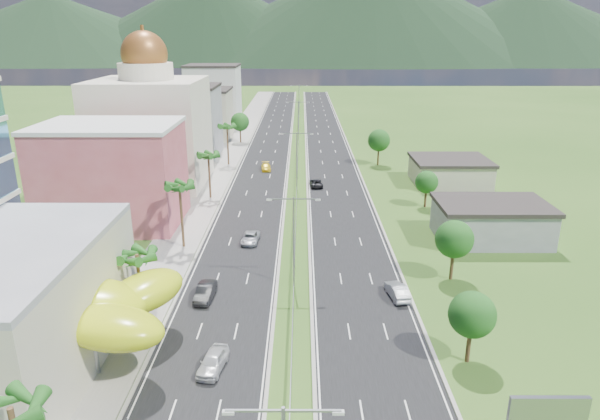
{
  "coord_description": "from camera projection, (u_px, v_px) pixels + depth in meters",
  "views": [
    {
      "loc": [
        0.9,
        -46.82,
        28.62
      ],
      "look_at": [
        0.7,
        17.42,
        7.0
      ],
      "focal_mm": 32.0,
      "sensor_mm": 36.0,
      "label": 1
    }
  ],
  "objects": [
    {
      "name": "lime_canopy",
      "position": [
        70.0,
        306.0,
        48.17
      ],
      "size": [
        18.0,
        15.0,
        7.4
      ],
      "color": "#B5C613",
      "rests_on": "ground"
    },
    {
      "name": "palm_tree_b",
      "position": [
        137.0,
        259.0,
        53.19
      ],
      "size": [
        3.6,
        3.6,
        8.1
      ],
      "color": "#47301C",
      "rests_on": "ground"
    },
    {
      "name": "car_silver_mid_left",
      "position": [
        251.0,
        238.0,
        75.72
      ],
      "size": [
        2.61,
        5.04,
        1.36
      ],
      "primitive_type": "imported",
      "rotation": [
        0.0,
        0.0,
        -0.07
      ],
      "color": "#A0A3A7",
      "rests_on": "road_left"
    },
    {
      "name": "leafy_tree_rd",
      "position": [
        379.0,
        140.0,
        118.02
      ],
      "size": [
        4.9,
        4.9,
        8.05
      ],
      "color": "#47301C",
      "rests_on": "ground"
    },
    {
      "name": "leafy_tree_ra",
      "position": [
        472.0,
        315.0,
        47.19
      ],
      "size": [
        4.2,
        4.2,
        6.9
      ],
      "color": "#47301C",
      "rests_on": "ground"
    },
    {
      "name": "midrise_grey",
      "position": [
        184.0,
        122.0,
        126.85
      ],
      "size": [
        16.0,
        15.0,
        16.0
      ],
      "primitive_type": "cube",
      "color": "gray",
      "rests_on": "ground"
    },
    {
      "name": "palm_tree_c",
      "position": [
        180.0,
        188.0,
        71.69
      ],
      "size": [
        3.6,
        3.6,
        9.6
      ],
      "color": "#47301C",
      "rests_on": "ground"
    },
    {
      "name": "shed_near",
      "position": [
        491.0,
        223.0,
        76.32
      ],
      "size": [
        15.0,
        10.0,
        5.0
      ],
      "primitive_type": "cube",
      "color": "gray",
      "rests_on": "ground"
    },
    {
      "name": "palm_tree_a",
      "position": [
        11.0,
        415.0,
        30.14
      ],
      "size": [
        3.6,
        3.6,
        9.1
      ],
      "color": "#47301C",
      "rests_on": "ground"
    },
    {
      "name": "pink_shophouse",
      "position": [
        113.0,
        176.0,
        81.52
      ],
      "size": [
        20.0,
        15.0,
        15.0
      ],
      "primitive_type": "cube",
      "color": "#B64A53",
      "rests_on": "ground"
    },
    {
      "name": "billboard",
      "position": [
        547.0,
        420.0,
        34.98
      ],
      "size": [
        5.2,
        0.35,
        6.2
      ],
      "color": "gray",
      "rests_on": "ground"
    },
    {
      "name": "leafy_tree_rc",
      "position": [
        427.0,
        182.0,
        89.96
      ],
      "size": [
        3.85,
        3.85,
        6.33
      ],
      "color": "#47301C",
      "rests_on": "ground"
    },
    {
      "name": "midrise_white",
      "position": [
        214.0,
        96.0,
        169.18
      ],
      "size": [
        16.0,
        15.0,
        18.0
      ],
      "primitive_type": "cube",
      "color": "silver",
      "rests_on": "ground"
    },
    {
      "name": "car_dark_far_right",
      "position": [
        316.0,
        183.0,
        102.99
      ],
      "size": [
        2.71,
        5.15,
        1.38
      ],
      "primitive_type": "imported",
      "rotation": [
        0.0,
        0.0,
        3.23
      ],
      "color": "black",
      "rests_on": "road_right"
    },
    {
      "name": "midrise_beige",
      "position": [
        201.0,
        115.0,
        148.18
      ],
      "size": [
        16.0,
        15.0,
        13.0
      ],
      "primitive_type": "cube",
      "color": "#B5AE95",
      "rests_on": "ground"
    },
    {
      "name": "streetlight_median_d",
      "position": [
        298.0,
        118.0,
        141.39
      ],
      "size": [
        6.04,
        0.25,
        11.0
      ],
      "color": "gray",
      "rests_on": "ground"
    },
    {
      "name": "road_left",
      "position": [
        269.0,
        146.0,
        138.82
      ],
      "size": [
        11.0,
        260.0,
        0.04
      ],
      "primitive_type": "cube",
      "color": "black",
      "rests_on": "ground"
    },
    {
      "name": "sidewalk_left",
      "position": [
        233.0,
        146.0,
        138.83
      ],
      "size": [
        7.0,
        260.0,
        0.12
      ],
      "primitive_type": "cube",
      "color": "gray",
      "rests_on": "ground"
    },
    {
      "name": "leafy_tree_lfar",
      "position": [
        240.0,
        122.0,
        141.81
      ],
      "size": [
        4.9,
        4.9,
        8.05
      ],
      "color": "#47301C",
      "rests_on": "ground"
    },
    {
      "name": "road_right",
      "position": [
        327.0,
        146.0,
        138.77
      ],
      "size": [
        11.0,
        260.0,
        0.04
      ],
      "primitive_type": "cube",
      "color": "black",
      "rests_on": "ground"
    },
    {
      "name": "median_guardrail",
      "position": [
        298.0,
        160.0,
        121.54
      ],
      "size": [
        0.1,
        216.06,
        0.76
      ],
      "color": "gray",
      "rests_on": "ground"
    },
    {
      "name": "streetlight_median_b",
      "position": [
        294.0,
        233.0,
        60.83
      ],
      "size": [
        6.04,
        0.25,
        11.0
      ],
      "color": "gray",
      "rests_on": "ground"
    },
    {
      "name": "shed_far",
      "position": [
        450.0,
        172.0,
        104.84
      ],
      "size": [
        14.0,
        12.0,
        4.4
      ],
      "primitive_type": "cube",
      "color": "#B5AE95",
      "rests_on": "ground"
    },
    {
      "name": "car_yellow_far_left",
      "position": [
        266.0,
        167.0,
        114.97
      ],
      "size": [
        2.47,
        5.04,
        1.41
      ],
      "primitive_type": "imported",
      "rotation": [
        0.0,
        0.0,
        0.1
      ],
      "color": "gold",
      "rests_on": "road_left"
    },
    {
      "name": "mountain_ridge",
      "position": [
        367.0,
        64.0,
        479.83
      ],
      "size": [
        860.0,
        140.0,
        90.0
      ],
      "primitive_type": null,
      "color": "black",
      "rests_on": "ground"
    },
    {
      "name": "palm_tree_e",
      "position": [
        227.0,
        128.0,
        117.24
      ],
      "size": [
        3.6,
        3.6,
        9.4
      ],
      "color": "#47301C",
      "rests_on": "ground"
    },
    {
      "name": "leafy_tree_rb",
      "position": [
        454.0,
        239.0,
        63.17
      ],
      "size": [
        4.55,
        4.55,
        7.47
      ],
      "color": "#47301C",
      "rests_on": "ground"
    },
    {
      "name": "streetlight_median_e",
      "position": [
        299.0,
        97.0,
        184.04
      ],
      "size": [
        6.04,
        0.25,
        11.0
      ],
      "color": "gray",
      "rests_on": "ground"
    },
    {
      "name": "domed_building",
      "position": [
        151.0,
        126.0,
        102.09
      ],
      "size": [
        20.0,
        20.0,
        28.7
      ],
      "color": "beige",
      "rests_on": "ground"
    },
    {
      "name": "car_silver_right",
      "position": [
        397.0,
        291.0,
        60.05
      ],
      "size": [
        2.47,
        5.11,
        1.61
      ],
      "primitive_type": "imported",
      "rotation": [
        0.0,
        0.0,
        3.3
      ],
      "color": "#A0A2A8",
      "rests_on": "road_right"
    },
    {
      "name": "car_dark_left",
      "position": [
        205.0,
        292.0,
        59.78
      ],
      "size": [
        2.04,
        5.09,
        1.65
      ],
      "primitive_type": "imported",
      "rotation": [
        0.0,
        0.0,
        -0.06
      ],
      "color": "black",
      "rests_on": "road_left"
    },
    {
      "name": "palm_tree_d",
      "position": [
        208.0,
        157.0,
        93.79
      ],
      "size": [
        3.6,
        3.6,
        8.6
      ],
      "color": "#47301C",
      "rests_on": "ground"
    },
    {
      "name": "car_white_near_left",
      "position": [
        213.0,
        361.0,
        47.25
      ],
      "size": [
        2.7,
        5.03,
        1.63
      ],
      "primitive_type": "imported",
      "rotation": [
        0.0,
        0.0,
        -0.17
      ],
      "color": "silver",
      "rests_on": "road_left"
    },
    {
      "name": "ground",
      "position": [
        292.0,
        332.0,
        53.5
      ],
      "size": [
        500.0,
        500.0,
        0.0
      ],
      "primitive_type": "plane",
      "color": "#2D5119",
      "rests_on": "ground"
    },
    {
      "name": "streetlight_median_c",
      "position": [
        297.0,
        155.0,
        98.74
      ],
      "size": [
        6.04,
        0.25,
        11.0
      ],
      "color": "gray",
      "rests_on": "ground"
    }
  ]
}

